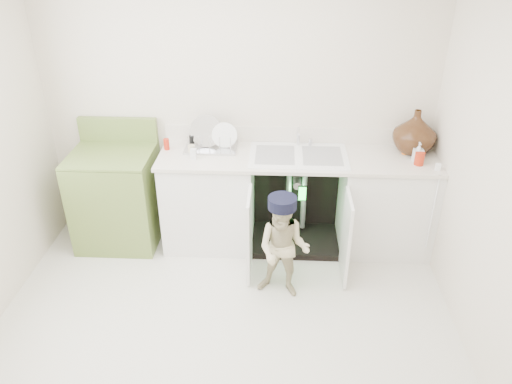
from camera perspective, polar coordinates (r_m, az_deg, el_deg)
ground at (r=3.89m, az=-3.68°, el=-15.56°), size 3.50×3.50×0.00m
room_shell at (r=3.14m, az=-4.39°, el=0.86°), size 6.00×5.50×1.26m
counter_run at (r=4.56m, az=5.28°, el=-0.53°), size 2.44×1.02×1.28m
avocado_stove at (r=4.77m, az=-15.58°, el=-0.45°), size 0.72×0.65×1.12m
repair_worker at (r=3.93m, az=3.17°, el=-6.34°), size 0.49×0.62×0.89m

